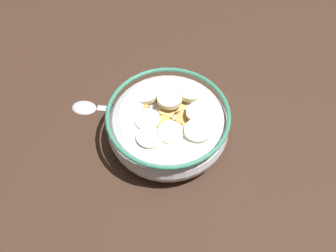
# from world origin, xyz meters

# --- Properties ---
(ground_plane) EXTENTS (1.33, 1.33, 0.02)m
(ground_plane) POSITION_xyz_m (0.00, 0.00, -0.01)
(ground_plane) COLOR #332116
(cereal_bowl) EXTENTS (0.17, 0.17, 0.07)m
(cereal_bowl) POSITION_xyz_m (0.00, 0.00, 0.03)
(cereal_bowl) COLOR silver
(cereal_bowl) RESTS_ON ground_plane
(spoon) EXTENTS (0.13, 0.09, 0.01)m
(spoon) POSITION_xyz_m (-0.12, -0.03, 0.00)
(spoon) COLOR #A5A5AD
(spoon) RESTS_ON ground_plane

